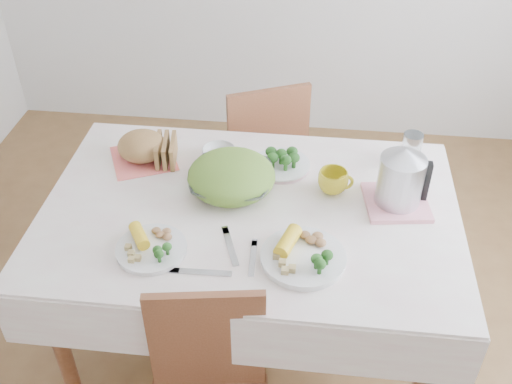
# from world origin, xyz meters

# --- Properties ---
(floor) EXTENTS (3.60, 3.60, 0.00)m
(floor) POSITION_xyz_m (0.00, 0.00, 0.00)
(floor) COLOR brown
(floor) RESTS_ON ground
(dining_table) EXTENTS (1.40, 0.90, 0.75)m
(dining_table) POSITION_xyz_m (0.00, 0.00, 0.38)
(dining_table) COLOR brown
(dining_table) RESTS_ON floor
(tablecloth) EXTENTS (1.50, 1.00, 0.01)m
(tablecloth) POSITION_xyz_m (0.00, 0.00, 0.76)
(tablecloth) COLOR white
(tablecloth) RESTS_ON dining_table
(chair_far) EXTENTS (0.53, 0.53, 0.89)m
(chair_far) POSITION_xyz_m (-0.07, 0.81, 0.47)
(chair_far) COLOR brown
(chair_far) RESTS_ON floor
(salad_bowl) EXTENTS (0.31, 0.31, 0.08)m
(salad_bowl) POSITION_xyz_m (-0.08, 0.09, 0.80)
(salad_bowl) COLOR white
(salad_bowl) RESTS_ON tablecloth
(dinner_plate_left) EXTENTS (0.28, 0.28, 0.02)m
(dinner_plate_left) POSITION_xyz_m (-0.30, -0.26, 0.77)
(dinner_plate_left) COLOR white
(dinner_plate_left) RESTS_ON tablecloth
(dinner_plate_right) EXTENTS (0.40, 0.40, 0.02)m
(dinner_plate_right) POSITION_xyz_m (0.21, -0.25, 0.77)
(dinner_plate_right) COLOR white
(dinner_plate_right) RESTS_ON tablecloth
(broccoli_plate) EXTENTS (0.28, 0.28, 0.02)m
(broccoli_plate) POSITION_xyz_m (0.09, 0.26, 0.77)
(broccoli_plate) COLOR beige
(broccoli_plate) RESTS_ON tablecloth
(napkin) EXTENTS (0.32, 0.32, 0.00)m
(napkin) POSITION_xyz_m (-0.46, 0.26, 0.76)
(napkin) COLOR #FF7166
(napkin) RESTS_ON tablecloth
(bread_loaf) EXTENTS (0.22, 0.21, 0.12)m
(bread_loaf) POSITION_xyz_m (-0.46, 0.26, 0.82)
(bread_loaf) COLOR olive
(bread_loaf) RESTS_ON napkin
(fruit_bowl) EXTENTS (0.18, 0.18, 0.04)m
(fruit_bowl) POSITION_xyz_m (-0.16, 0.30, 0.78)
(fruit_bowl) COLOR white
(fruit_bowl) RESTS_ON tablecloth
(yellow_mug) EXTENTS (0.13, 0.13, 0.09)m
(yellow_mug) POSITION_xyz_m (0.29, 0.13, 0.81)
(yellow_mug) COLOR yellow
(yellow_mug) RESTS_ON tablecloth
(glass_tumbler) EXTENTS (0.09, 0.09, 0.15)m
(glass_tumbler) POSITION_xyz_m (0.59, 0.33, 0.83)
(glass_tumbler) COLOR white
(glass_tumbler) RESTS_ON tablecloth
(pink_tray) EXTENTS (0.25, 0.25, 0.02)m
(pink_tray) POSITION_xyz_m (0.53, 0.08, 0.77)
(pink_tray) COLOR pink
(pink_tray) RESTS_ON tablecloth
(electric_kettle) EXTENTS (0.21, 0.21, 0.23)m
(electric_kettle) POSITION_xyz_m (0.53, 0.08, 0.88)
(electric_kettle) COLOR #B2B5BA
(electric_kettle) RESTS_ON pink_tray
(fork_left) EXTENTS (0.08, 0.18, 0.00)m
(fork_left) POSITION_xyz_m (-0.04, -0.21, 0.76)
(fork_left) COLOR silver
(fork_left) RESTS_ON tablecloth
(fork_right) EXTENTS (0.03, 0.17, 0.00)m
(fork_right) POSITION_xyz_m (0.04, -0.26, 0.76)
(fork_right) COLOR silver
(fork_right) RESTS_ON tablecloth
(knife) EXTENTS (0.20, 0.03, 0.00)m
(knife) POSITION_xyz_m (-0.12, -0.34, 0.76)
(knife) COLOR silver
(knife) RESTS_ON tablecloth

